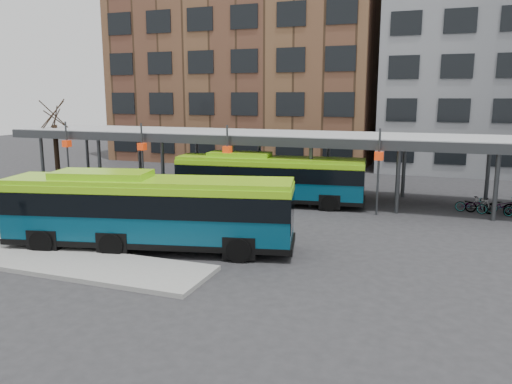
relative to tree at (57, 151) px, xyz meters
The scene contains 7 objects.
ground 21.77m from the tree, 33.69° to the right, with size 120.00×120.00×0.00m, color #28282B.
boarding_island 19.67m from the tree, 50.19° to the right, with size 14.00×3.00×0.18m, color gray.
canopy 18.03m from the tree, ahead, with size 40.00×6.53×4.80m.
tree is the anchor object (origin of this frame).
building_brick 23.18m from the tree, 68.20° to the left, with size 26.00×14.00×22.00m, color brown.
bus_front 19.71m from the tree, 37.97° to the right, with size 12.52×5.25×3.38m.
bus_rear 17.52m from the tree, ahead, with size 11.57×3.68×3.13m.
Camera 1 is at (8.96, -18.03, 6.52)m, focal length 35.00 mm.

